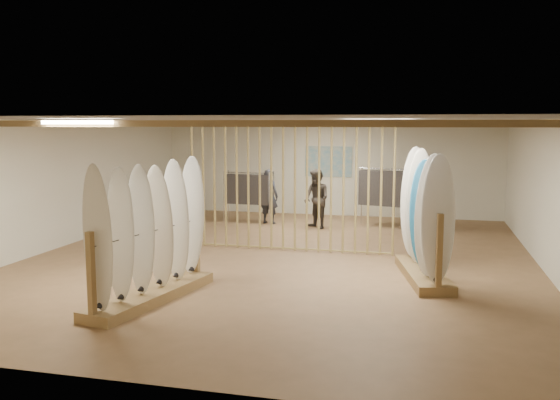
% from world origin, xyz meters
% --- Properties ---
extents(floor, '(12.00, 12.00, 0.00)m').
position_xyz_m(floor, '(0.00, 0.00, 0.00)').
color(floor, '#936D47').
rests_on(floor, ground).
extents(ceiling, '(12.00, 12.00, 0.00)m').
position_xyz_m(ceiling, '(0.00, 0.00, 2.80)').
color(ceiling, gray).
rests_on(ceiling, ground).
extents(wall_back, '(12.00, 0.00, 12.00)m').
position_xyz_m(wall_back, '(0.00, 6.00, 1.40)').
color(wall_back, silver).
rests_on(wall_back, ground).
extents(wall_front, '(12.00, 0.00, 12.00)m').
position_xyz_m(wall_front, '(0.00, -6.00, 1.40)').
color(wall_front, silver).
rests_on(wall_front, ground).
extents(wall_left, '(0.00, 12.00, 12.00)m').
position_xyz_m(wall_left, '(-5.00, 0.00, 1.40)').
color(wall_left, silver).
rests_on(wall_left, ground).
extents(wall_right, '(0.00, 12.00, 12.00)m').
position_xyz_m(wall_right, '(5.00, 0.00, 1.40)').
color(wall_right, silver).
rests_on(wall_right, ground).
extents(ceiling_slats, '(9.50, 6.12, 0.10)m').
position_xyz_m(ceiling_slats, '(0.00, 0.00, 2.72)').
color(ceiling_slats, olive).
rests_on(ceiling_slats, ground).
extents(light_panels, '(1.20, 0.35, 0.06)m').
position_xyz_m(light_panels, '(0.00, 0.00, 2.74)').
color(light_panels, white).
rests_on(light_panels, ground).
extents(bamboo_partition, '(4.45, 0.05, 2.78)m').
position_xyz_m(bamboo_partition, '(0.00, 0.80, 1.40)').
color(bamboo_partition, '#A48E50').
rests_on(bamboo_partition, ground).
extents(poster, '(1.40, 0.03, 0.90)m').
position_xyz_m(poster, '(0.00, 5.98, 1.60)').
color(poster, teal).
rests_on(poster, ground).
extents(rack_left, '(1.09, 2.74, 2.16)m').
position_xyz_m(rack_left, '(-1.25, -3.25, 0.74)').
color(rack_left, olive).
rests_on(rack_left, floor).
extents(rack_right, '(1.08, 2.40, 2.21)m').
position_xyz_m(rack_right, '(2.83, -0.91, 0.75)').
color(rack_right, olive).
rests_on(rack_right, floor).
extents(clothing_rack_a, '(1.33, 0.40, 1.43)m').
position_xyz_m(clothing_rack_a, '(-1.90, 4.08, 0.93)').
color(clothing_rack_a, silver).
rests_on(clothing_rack_a, floor).
extents(clothing_rack_b, '(1.46, 0.69, 1.60)m').
position_xyz_m(clothing_rack_b, '(1.83, 4.16, 1.04)').
color(clothing_rack_b, silver).
rests_on(clothing_rack_b, floor).
extents(shopper_a, '(0.70, 0.55, 1.70)m').
position_xyz_m(shopper_a, '(-1.32, 4.06, 0.85)').
color(shopper_a, '#25262C').
rests_on(shopper_a, floor).
extents(shopper_b, '(1.07, 1.06, 1.76)m').
position_xyz_m(shopper_b, '(0.09, 3.60, 0.88)').
color(shopper_b, '#38312B').
rests_on(shopper_b, floor).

